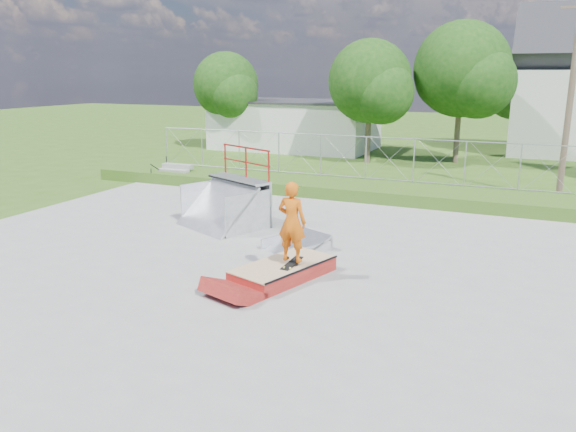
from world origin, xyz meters
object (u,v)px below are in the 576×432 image
grind_box (283,271)px  quarter_pipe (221,189)px  skater (292,225)px  flat_bank_ramp (296,244)px

grind_box → quarter_pipe: 5.24m
grind_box → skater: (0.24, -0.04, 1.20)m
grind_box → skater: size_ratio=1.50×
quarter_pipe → skater: (3.97, -3.56, 0.14)m
quarter_pipe → flat_bank_ramp: size_ratio=1.66×
quarter_pipe → skater: size_ratio=1.31×
flat_bank_ramp → skater: (0.79, -2.17, 1.18)m
quarter_pipe → skater: 5.34m
grind_box → quarter_pipe: size_ratio=1.15×
grind_box → flat_bank_ramp: bearing=122.6°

